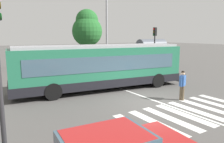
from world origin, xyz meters
name	(u,v)px	position (x,y,z in m)	size (l,w,h in m)	color
ground_plane	(151,103)	(0.00, 0.00, 0.00)	(160.00, 160.00, 0.00)	#514F4C
city_transit_bus	(101,67)	(-0.79, 4.15, 1.59)	(12.00, 4.04, 3.06)	black
pedestrian_crossing_street	(182,84)	(1.84, -0.59, 0.97)	(0.54, 0.39, 1.72)	brown
parked_car_black	(35,62)	(-2.24, 16.49, 0.77)	(2.02, 4.57, 1.35)	black
parked_car_blue	(61,61)	(0.56, 15.85, 0.77)	(1.94, 4.53, 1.35)	black
parked_car_charcoal	(81,59)	(3.32, 16.47, 0.77)	(1.98, 4.55, 1.35)	black
traffic_light_far_corner	(155,41)	(8.78, 9.05, 3.06)	(0.33, 0.32, 4.55)	#28282B
bus_stop_shelter	(151,46)	(10.27, 11.14, 2.42)	(3.82, 1.54, 3.25)	#28282B
twin_arm_street_lamp	(107,22)	(4.00, 11.27, 5.06)	(5.26, 0.32, 8.02)	#939399
background_tree_right	(87,28)	(6.71, 21.40, 4.76)	(4.52, 4.52, 7.58)	brown
crosswalk_painted_stripes	(190,113)	(0.50, -2.22, 0.00)	(6.80, 3.36, 0.01)	silver
lane_center_line	(135,93)	(0.45, 2.00, 0.00)	(0.16, 24.00, 0.01)	silver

